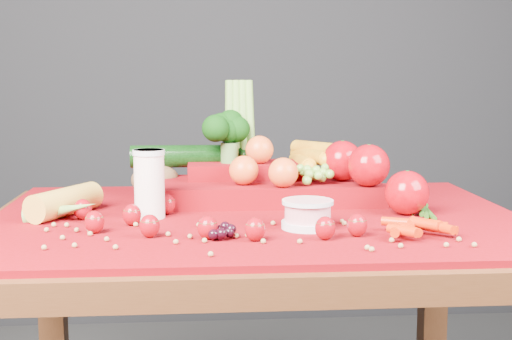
{
  "coord_description": "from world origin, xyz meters",
  "views": [
    {
      "loc": [
        -0.11,
        -1.4,
        1.05
      ],
      "look_at": [
        0.0,
        0.02,
        0.85
      ],
      "focal_mm": 50.0,
      "sensor_mm": 36.0,
      "label": 1
    }
  ],
  "objects": [
    {
      "name": "green_bean_pile",
      "position": [
        0.35,
        -0.01,
        0.77
      ],
      "size": [
        0.14,
        0.12,
        0.01
      ],
      "primitive_type": null,
      "color": "#255313",
      "rests_on": "red_cloth"
    },
    {
      "name": "produce_mound",
      "position": [
        0.05,
        0.15,
        0.82
      ],
      "size": [
        0.62,
        0.37,
        0.27
      ],
      "color": "maroon",
      "rests_on": "red_cloth"
    },
    {
      "name": "red_cloth",
      "position": [
        0.0,
        0.0,
        0.76
      ],
      "size": [
        1.05,
        0.75,
        0.01
      ],
      "primitive_type": "cube",
      "color": "maroon",
      "rests_on": "table"
    },
    {
      "name": "baby_carrot_pile",
      "position": [
        0.27,
        -0.19,
        0.78
      ],
      "size": [
        0.17,
        0.17,
        0.03
      ],
      "primitive_type": null,
      "color": "red",
      "rests_on": "red_cloth"
    },
    {
      "name": "strawberry_scatter",
      "position": [
        -0.12,
        -0.14,
        0.79
      ],
      "size": [
        0.54,
        0.28,
        0.04
      ],
      "color": "#980113",
      "rests_on": "red_cloth"
    },
    {
      "name": "yogurt_bowl",
      "position": [
        0.08,
        -0.13,
        0.79
      ],
      "size": [
        0.1,
        0.1,
        0.05
      ],
      "rotation": [
        0.0,
        0.0,
        0.41
      ],
      "color": "silver",
      "rests_on": "red_cloth"
    },
    {
      "name": "table",
      "position": [
        0.0,
        0.0,
        0.66
      ],
      "size": [
        1.1,
        0.8,
        0.75
      ],
      "color": "#3C1E0D",
      "rests_on": "ground"
    },
    {
      "name": "potato",
      "position": [
        -0.22,
        0.23,
        0.8
      ],
      "size": [
        0.11,
        0.08,
        0.08
      ],
      "primitive_type": "ellipsoid",
      "color": "brown",
      "rests_on": "red_cloth"
    },
    {
      "name": "corn_ear",
      "position": [
        -0.38,
        -0.01,
        0.78
      ],
      "size": [
        0.24,
        0.26,
        0.06
      ],
      "rotation": [
        0.0,
        0.0,
        1.08
      ],
      "color": "gold",
      "rests_on": "red_cloth"
    },
    {
      "name": "soybean_scatter",
      "position": [
        0.0,
        -0.2,
        0.77
      ],
      "size": [
        0.84,
        0.24,
        0.01
      ],
      "primitive_type": null,
      "color": "#A27946",
      "rests_on": "red_cloth"
    },
    {
      "name": "milk_glass",
      "position": [
        -0.21,
        -0.01,
        0.83
      ],
      "size": [
        0.06,
        0.06,
        0.13
      ],
      "rotation": [
        0.0,
        0.0,
        -0.39
      ],
      "color": "white",
      "rests_on": "red_cloth"
    },
    {
      "name": "dark_grape_cluster",
      "position": [
        -0.07,
        -0.2,
        0.78
      ],
      "size": [
        0.06,
        0.05,
        0.03
      ],
      "primitive_type": null,
      "color": "black",
      "rests_on": "red_cloth"
    }
  ]
}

